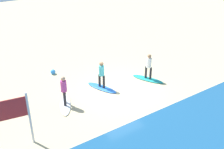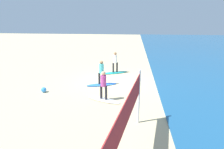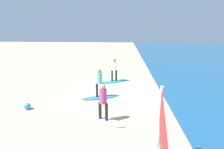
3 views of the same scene
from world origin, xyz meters
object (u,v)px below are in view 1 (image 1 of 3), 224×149
(surfboard_blue, at_px, (102,88))
(surfer_blue, at_px, (102,73))
(surfboard_teal, at_px, (148,79))
(surfer_teal, at_px, (149,65))
(surfboard_white, at_px, (65,104))
(beach_ball, at_px, (53,72))
(surfer_white, at_px, (64,88))

(surfboard_blue, bearing_deg, surfer_blue, 25.44)
(surfboard_teal, distance_m, surfer_teal, 0.99)
(surfboard_white, relative_size, beach_ball, 6.42)
(surfboard_teal, xyz_separation_m, surfboard_blue, (3.02, -0.70, 0.00))
(surfboard_teal, xyz_separation_m, surfer_white, (5.62, -0.25, 0.99))
(surfer_teal, bearing_deg, surfer_blue, -13.14)
(beach_ball, bearing_deg, surfboard_white, 76.09)
(surfboard_teal, height_order, beach_ball, beach_ball)
(surfer_white, relative_size, beach_ball, 5.01)
(surfboard_blue, height_order, surfboard_white, same)
(surfboard_white, height_order, beach_ball, beach_ball)
(surfer_blue, distance_m, surfboard_white, 2.82)
(surfer_blue, bearing_deg, surfboard_blue, -45.00)
(surfboard_white, bearing_deg, surfboard_teal, 112.15)
(surfboard_white, distance_m, beach_ball, 4.00)
(surfboard_white, xyz_separation_m, beach_ball, (-0.96, -3.88, 0.12))
(surfer_blue, relative_size, surfer_white, 1.00)
(surfer_teal, distance_m, surfer_blue, 3.10)
(surfboard_teal, bearing_deg, surfboard_blue, -127.35)
(surfboard_blue, height_order, beach_ball, beach_ball)
(surfboard_teal, relative_size, surfer_teal, 1.28)
(surfer_teal, height_order, surfboard_white, surfer_teal)
(surfer_blue, xyz_separation_m, surfboard_white, (2.60, 0.45, -0.99))
(surfboard_teal, bearing_deg, surfboard_white, -116.81)
(surfboard_teal, height_order, surfer_teal, surfer_teal)
(surfboard_teal, height_order, surfer_white, surfer_white)
(beach_ball, bearing_deg, surfer_white, 76.09)
(surfer_blue, height_order, surfboard_white, surfer_blue)
(surfer_blue, bearing_deg, surfboard_teal, 166.86)
(surfer_teal, bearing_deg, surfboard_teal, 0.00)
(surfboard_white, bearing_deg, surfer_white, -155.26)
(surfboard_teal, bearing_deg, surfer_blue, -127.35)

